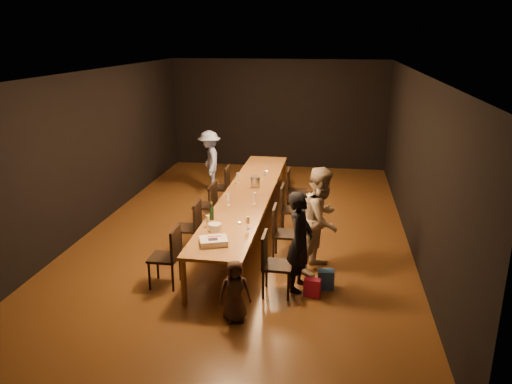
# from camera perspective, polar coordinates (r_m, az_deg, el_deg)

# --- Properties ---
(ground) EXTENTS (10.00, 10.00, 0.00)m
(ground) POSITION_cam_1_polar(r_m,az_deg,el_deg) (9.73, -0.92, -4.32)
(ground) COLOR #412910
(ground) RESTS_ON ground
(room_shell) EXTENTS (6.04, 10.04, 3.02)m
(room_shell) POSITION_cam_1_polar(r_m,az_deg,el_deg) (9.16, -0.99, 7.82)
(room_shell) COLOR black
(room_shell) RESTS_ON ground
(table) EXTENTS (0.90, 6.00, 0.75)m
(table) POSITION_cam_1_polar(r_m,az_deg,el_deg) (9.49, -0.94, -0.39)
(table) COLOR brown
(table) RESTS_ON ground
(chair_right_0) EXTENTS (0.42, 0.42, 0.93)m
(chair_right_0) POSITION_cam_1_polar(r_m,az_deg,el_deg) (7.26, 2.45, -8.27)
(chair_right_0) COLOR black
(chair_right_0) RESTS_ON ground
(chair_right_1) EXTENTS (0.42, 0.42, 0.93)m
(chair_right_1) POSITION_cam_1_polar(r_m,az_deg,el_deg) (8.35, 3.41, -4.72)
(chair_right_1) COLOR black
(chair_right_1) RESTS_ON ground
(chair_right_2) EXTENTS (0.42, 0.42, 0.93)m
(chair_right_2) POSITION_cam_1_polar(r_m,az_deg,el_deg) (9.47, 4.14, -2.00)
(chair_right_2) COLOR black
(chair_right_2) RESTS_ON ground
(chair_right_3) EXTENTS (0.42, 0.42, 0.93)m
(chair_right_3) POSITION_cam_1_polar(r_m,az_deg,el_deg) (10.60, 4.71, 0.15)
(chair_right_3) COLOR black
(chair_right_3) RESTS_ON ground
(chair_left_0) EXTENTS (0.42, 0.42, 0.93)m
(chair_left_0) POSITION_cam_1_polar(r_m,az_deg,el_deg) (7.62, -10.46, -7.27)
(chair_left_0) COLOR black
(chair_left_0) RESTS_ON ground
(chair_left_1) EXTENTS (0.42, 0.42, 0.93)m
(chair_left_1) POSITION_cam_1_polar(r_m,az_deg,el_deg) (8.66, -7.87, -4.02)
(chair_left_1) COLOR black
(chair_left_1) RESTS_ON ground
(chair_left_2) EXTENTS (0.42, 0.42, 0.93)m
(chair_left_2) POSITION_cam_1_polar(r_m,az_deg,el_deg) (9.74, -5.87, -1.47)
(chair_left_2) COLOR black
(chair_left_2) RESTS_ON ground
(chair_left_3) EXTENTS (0.42, 0.42, 0.93)m
(chair_left_3) POSITION_cam_1_polar(r_m,az_deg,el_deg) (10.85, -4.27, 0.57)
(chair_left_3) COLOR black
(chair_left_3) RESTS_ON ground
(woman_birthday) EXTENTS (0.47, 0.62, 1.51)m
(woman_birthday) POSITION_cam_1_polar(r_m,az_deg,el_deg) (7.31, 5.02, -5.65)
(woman_birthday) COLOR black
(woman_birthday) RESTS_ON ground
(woman_tan) EXTENTS (0.90, 1.00, 1.69)m
(woman_tan) POSITION_cam_1_polar(r_m,az_deg,el_deg) (7.93, 7.45, -3.13)
(woman_tan) COLOR #BEAB8E
(woman_tan) RESTS_ON ground
(man_blue) EXTENTS (0.83, 1.07, 1.46)m
(man_blue) POSITION_cam_1_polar(r_m,az_deg,el_deg) (12.06, -5.32, 3.57)
(man_blue) COLOR #9AB0EE
(man_blue) RESTS_ON ground
(child) EXTENTS (0.49, 0.40, 0.86)m
(child) POSITION_cam_1_polar(r_m,az_deg,el_deg) (6.64, -2.44, -11.26)
(child) COLOR #38291F
(child) RESTS_ON ground
(gift_bag_red) EXTENTS (0.25, 0.16, 0.28)m
(gift_bag_red) POSITION_cam_1_polar(r_m,az_deg,el_deg) (7.37, 6.44, -10.80)
(gift_bag_red) COLOR #BC1C4E
(gift_bag_red) RESTS_ON ground
(gift_bag_blue) EXTENTS (0.25, 0.17, 0.29)m
(gift_bag_blue) POSITION_cam_1_polar(r_m,az_deg,el_deg) (7.60, 8.00, -9.87)
(gift_bag_blue) COLOR #24559E
(gift_bag_blue) RESTS_ON ground
(birthday_cake) EXTENTS (0.47, 0.43, 0.09)m
(birthday_cake) POSITION_cam_1_polar(r_m,az_deg,el_deg) (7.21, -4.88, -5.63)
(birthday_cake) COLOR white
(birthday_cake) RESTS_ON table
(plate_stack) EXTENTS (0.24, 0.24, 0.11)m
(plate_stack) POSITION_cam_1_polar(r_m,az_deg,el_deg) (7.68, -4.74, -4.04)
(plate_stack) COLOR white
(plate_stack) RESTS_ON table
(champagne_bottle) EXTENTS (0.09, 0.09, 0.31)m
(champagne_bottle) POSITION_cam_1_polar(r_m,az_deg,el_deg) (8.10, -5.10, -2.16)
(champagne_bottle) COLOR black
(champagne_bottle) RESTS_ON table
(ice_bucket) EXTENTS (0.20, 0.20, 0.21)m
(ice_bucket) POSITION_cam_1_polar(r_m,az_deg,el_deg) (9.84, -0.11, 1.18)
(ice_bucket) COLOR silver
(ice_bucket) RESTS_ON table
(wineglass_0) EXTENTS (0.06, 0.06, 0.21)m
(wineglass_0) POSITION_cam_1_polar(r_m,az_deg,el_deg) (7.78, -5.55, -3.39)
(wineglass_0) COLOR beige
(wineglass_0) RESTS_ON table
(wineglass_1) EXTENTS (0.06, 0.06, 0.21)m
(wineglass_1) POSITION_cam_1_polar(r_m,az_deg,el_deg) (7.70, -0.97, -3.54)
(wineglass_1) COLOR beige
(wineglass_1) RESTS_ON table
(wineglass_2) EXTENTS (0.06, 0.06, 0.21)m
(wineglass_2) POSITION_cam_1_polar(r_m,az_deg,el_deg) (8.78, -3.18, -0.88)
(wineglass_2) COLOR silver
(wineglass_2) RESTS_ON table
(wineglass_3) EXTENTS (0.06, 0.06, 0.21)m
(wineglass_3) POSITION_cam_1_polar(r_m,az_deg,el_deg) (8.84, -0.20, -0.72)
(wineglass_3) COLOR beige
(wineglass_3) RESTS_ON table
(wineglass_4) EXTENTS (0.06, 0.06, 0.21)m
(wineglass_4) POSITION_cam_1_polar(r_m,az_deg,el_deg) (10.11, -2.09, 1.63)
(wineglass_4) COLOR silver
(wineglass_4) RESTS_ON table
(wineglass_5) EXTENTS (0.06, 0.06, 0.21)m
(wineglass_5) POSITION_cam_1_polar(r_m,az_deg,el_deg) (10.31, 0.95, 1.96)
(wineglass_5) COLOR silver
(wineglass_5) RESTS_ON table
(tealight_near) EXTENTS (0.05, 0.05, 0.03)m
(tealight_near) POSITION_cam_1_polar(r_m,az_deg,el_deg) (7.93, -1.91, -3.59)
(tealight_near) COLOR #B2B7B2
(tealight_near) RESTS_ON table
(tealight_mid) EXTENTS (0.05, 0.05, 0.03)m
(tealight_mid) POSITION_cam_1_polar(r_m,az_deg,el_deg) (9.39, -0.11, -0.19)
(tealight_mid) COLOR #B2B7B2
(tealight_mid) RESTS_ON table
(tealight_far) EXTENTS (0.05, 0.05, 0.03)m
(tealight_far) POSITION_cam_1_polar(r_m,az_deg,el_deg) (10.91, 1.22, 2.34)
(tealight_far) COLOR #B2B7B2
(tealight_far) RESTS_ON table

